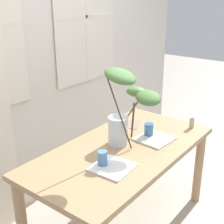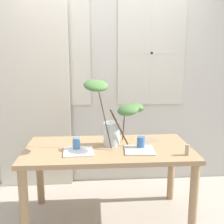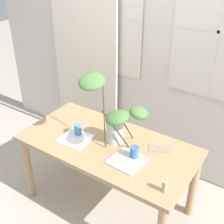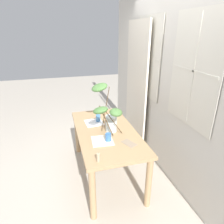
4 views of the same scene
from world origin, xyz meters
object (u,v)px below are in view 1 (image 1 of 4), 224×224
Objects in this scene: dining_table at (122,161)px; pillar_candle at (192,123)px; vase_with_branches at (127,109)px; plate_square_right at (154,139)px; drinking_glass_blue_left at (102,159)px; drinking_glass_blue_right at (149,130)px; plate_square_left at (112,167)px.

pillar_candle reaches higher than dining_table.
vase_with_branches is 2.56× the size of plate_square_right.
plate_square_right is 2.42× the size of pillar_candle.
drinking_glass_blue_left is 0.58m from plate_square_right.
dining_table is at bearing 171.43° from drinking_glass_blue_right.
drinking_glass_blue_right is 0.43m from pillar_candle.
drinking_glass_blue_left is 1.02× the size of drinking_glass_blue_right.
plate_square_right is at bearing -110.30° from drinking_glass_blue_right.
vase_with_branches reaches higher than pillar_candle.
drinking_glass_blue_right reaches higher than pillar_candle.
plate_square_right is (-0.03, -0.07, -0.05)m from drinking_glass_blue_right.
drinking_glass_blue_right is 1.02× the size of pillar_candle.
drinking_glass_blue_left is at bearing 172.87° from plate_square_right.
plate_square_left is at bearing -157.63° from dining_table.
plate_square_left is (0.02, -0.07, -0.05)m from drinking_glass_blue_left.
vase_with_branches is at bearing 8.34° from drinking_glass_blue_left.
drinking_glass_blue_right is at bearing -12.11° from vase_with_branches.
pillar_candle reaches higher than plate_square_right.
drinking_glass_blue_right is 0.09m from plate_square_right.
drinking_glass_blue_left reaches higher than plate_square_left.
plate_square_left is at bearing -173.29° from drinking_glass_blue_right.
drinking_glass_blue_left reaches higher than pillar_candle.
pillar_candle is (0.95, -0.14, 0.04)m from plate_square_left.
drinking_glass_blue_right reaches higher than plate_square_left.
drinking_glass_blue_left reaches higher than plate_square_right.
drinking_glass_blue_right is 0.43× the size of plate_square_left.
pillar_candle is at bearing -29.12° from drinking_glass_blue_right.
drinking_glass_blue_left is at bearing 105.93° from plate_square_left.
pillar_candle reaches higher than plate_square_left.
pillar_candle is (0.62, -0.26, -0.25)m from vase_with_branches.
vase_with_branches is at bearing 157.18° from pillar_candle.
plate_square_left reaches higher than dining_table.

